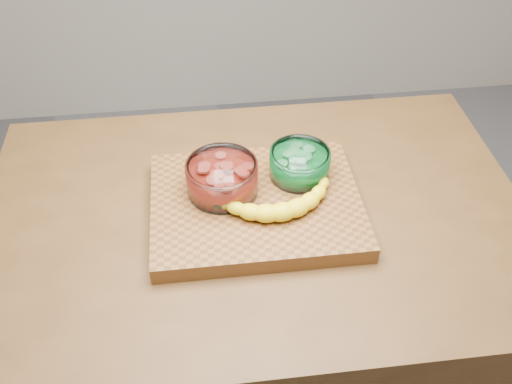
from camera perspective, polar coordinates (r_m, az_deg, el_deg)
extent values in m
cube|color=#503318|center=(1.60, 0.00, -13.48)|extent=(1.20, 0.80, 0.90)
cube|color=brown|center=(1.24, 0.00, -1.36)|extent=(0.45, 0.35, 0.04)
cylinder|color=white|center=(1.22, -3.41, 1.42)|extent=(0.15, 0.15, 0.07)
cylinder|color=#AB2617|center=(1.23, -3.39, 1.05)|extent=(0.13, 0.13, 0.04)
cylinder|color=#D95544|center=(1.21, -3.44, 2.10)|extent=(0.13, 0.13, 0.02)
cylinder|color=white|center=(1.27, 4.38, 2.84)|extent=(0.13, 0.13, 0.06)
cylinder|color=#108030|center=(1.27, 4.36, 2.55)|extent=(0.11, 0.11, 0.04)
cylinder|color=#5DC670|center=(1.25, 4.42, 3.49)|extent=(0.11, 0.11, 0.02)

